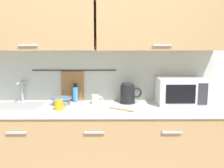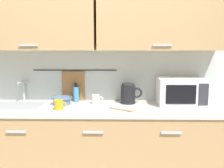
# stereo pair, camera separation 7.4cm
# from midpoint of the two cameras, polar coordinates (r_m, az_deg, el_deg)

# --- Properties ---
(counter_unit) EXTENTS (2.53, 0.64, 0.90)m
(counter_unit) POSITION_cam_midpoint_polar(r_m,az_deg,el_deg) (2.80, -4.33, -13.63)
(counter_unit) COLOR tan
(counter_unit) RESTS_ON ground
(back_wall_assembly) EXTENTS (3.70, 0.41, 2.50)m
(back_wall_assembly) POSITION_cam_midpoint_polar(r_m,az_deg,el_deg) (2.83, -4.06, 8.72)
(back_wall_assembly) COLOR silver
(back_wall_assembly) RESTS_ON ground
(sink_faucet) EXTENTS (0.09, 0.17, 0.22)m
(sink_faucet) POSITION_cam_midpoint_polar(r_m,az_deg,el_deg) (3.02, -19.30, -0.90)
(sink_faucet) COLOR #B2B5BA
(sink_faucet) RESTS_ON counter_unit
(microwave) EXTENTS (0.46, 0.35, 0.27)m
(microwave) POSITION_cam_midpoint_polar(r_m,az_deg,el_deg) (2.82, 13.46, -1.46)
(microwave) COLOR white
(microwave) RESTS_ON counter_unit
(electric_kettle) EXTENTS (0.23, 0.16, 0.21)m
(electric_kettle) POSITION_cam_midpoint_polar(r_m,az_deg,el_deg) (2.79, 2.66, -2.04)
(electric_kettle) COLOR black
(electric_kettle) RESTS_ON counter_unit
(dish_soap_bottle) EXTENTS (0.06, 0.06, 0.20)m
(dish_soap_bottle) POSITION_cam_midpoint_polar(r_m,az_deg,el_deg) (2.89, -8.49, -2.05)
(dish_soap_bottle) COLOR #3F8CD8
(dish_soap_bottle) RESTS_ON counter_unit
(mug_near_sink) EXTENTS (0.12, 0.08, 0.09)m
(mug_near_sink) POSITION_cam_midpoint_polar(r_m,az_deg,el_deg) (2.57, -12.01, -4.38)
(mug_near_sink) COLOR orange
(mug_near_sink) RESTS_ON counter_unit
(mixing_bowl) EXTENTS (0.21, 0.21, 0.08)m
(mixing_bowl) POSITION_cam_midpoint_polar(r_m,az_deg,el_deg) (2.78, -11.43, -3.44)
(mixing_bowl) COLOR #4C7093
(mixing_bowl) RESTS_ON counter_unit
(mug_by_kettle) EXTENTS (0.12, 0.08, 0.09)m
(mug_by_kettle) POSITION_cam_midpoint_polar(r_m,az_deg,el_deg) (2.77, -4.26, -3.26)
(mug_by_kettle) COLOR silver
(mug_by_kettle) RESTS_ON counter_unit
(wooden_spoon) EXTENTS (0.24, 0.18, 0.01)m
(wooden_spoon) POSITION_cam_midpoint_polar(r_m,az_deg,el_deg) (2.50, 1.76, -5.53)
(wooden_spoon) COLOR #9E7042
(wooden_spoon) RESTS_ON counter_unit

